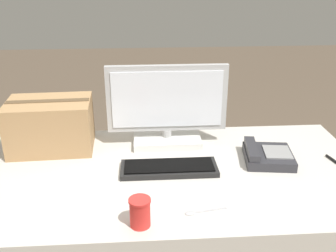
% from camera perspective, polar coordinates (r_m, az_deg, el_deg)
% --- Properties ---
extents(office_desk, '(1.80, 0.90, 0.73)m').
position_cam_1_polar(office_desk, '(1.90, -1.01, -16.10)').
color(office_desk, beige).
rests_on(office_desk, ground_plane).
extents(monitor, '(0.57, 0.20, 0.39)m').
position_cam_1_polar(monitor, '(1.87, -0.14, 2.23)').
color(monitor, white).
rests_on(monitor, office_desk).
extents(keyboard, '(0.41, 0.15, 0.03)m').
position_cam_1_polar(keyboard, '(1.69, 0.16, -6.14)').
color(keyboard, black).
rests_on(keyboard, office_desk).
extents(desk_phone, '(0.23, 0.24, 0.07)m').
position_cam_1_polar(desk_phone, '(1.82, 14.11, -4.15)').
color(desk_phone, '#2D2D33').
rests_on(desk_phone, office_desk).
extents(paper_cup_right, '(0.08, 0.08, 0.10)m').
position_cam_1_polar(paper_cup_right, '(1.35, -4.09, -12.39)').
color(paper_cup_right, red).
rests_on(paper_cup_right, office_desk).
extents(spoon, '(0.16, 0.04, 0.00)m').
position_cam_1_polar(spoon, '(1.44, 4.45, -12.33)').
color(spoon, '#B2B2B7').
rests_on(spoon, office_desk).
extents(cardboard_box, '(0.39, 0.28, 0.24)m').
position_cam_1_polar(cardboard_box, '(1.92, -16.67, 0.15)').
color(cardboard_box, tan).
rests_on(cardboard_box, office_desk).
extents(pen_marker, '(0.04, 0.13, 0.01)m').
position_cam_1_polar(pen_marker, '(1.90, 23.19, -4.83)').
color(pen_marker, black).
rests_on(pen_marker, office_desk).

